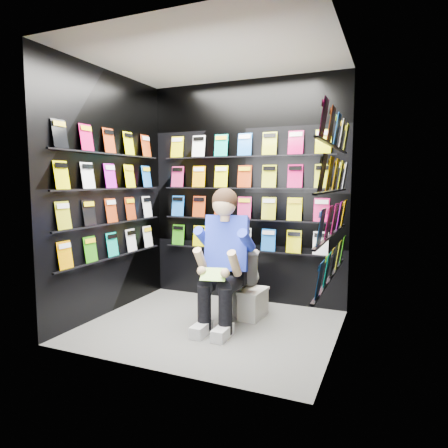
% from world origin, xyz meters
% --- Properties ---
extents(floor, '(2.40, 2.40, 0.00)m').
position_xyz_m(floor, '(0.00, 0.00, 0.00)').
color(floor, slate).
rests_on(floor, ground).
extents(ceiling, '(2.40, 2.40, 0.00)m').
position_xyz_m(ceiling, '(0.00, 0.00, 2.60)').
color(ceiling, white).
rests_on(ceiling, floor).
extents(wall_back, '(2.40, 0.04, 2.60)m').
position_xyz_m(wall_back, '(0.00, 1.00, 1.30)').
color(wall_back, black).
rests_on(wall_back, floor).
extents(wall_front, '(2.40, 0.04, 2.60)m').
position_xyz_m(wall_front, '(0.00, -1.00, 1.30)').
color(wall_front, black).
rests_on(wall_front, floor).
extents(wall_left, '(0.04, 2.00, 2.60)m').
position_xyz_m(wall_left, '(-1.20, 0.00, 1.30)').
color(wall_left, black).
rests_on(wall_left, floor).
extents(wall_right, '(0.04, 2.00, 2.60)m').
position_xyz_m(wall_right, '(1.20, 0.00, 1.30)').
color(wall_right, black).
rests_on(wall_right, floor).
extents(comics_back, '(2.10, 0.06, 1.37)m').
position_xyz_m(comics_back, '(0.00, 0.97, 1.31)').
color(comics_back, '#B8215B').
rests_on(comics_back, wall_back).
extents(comics_left, '(0.06, 1.70, 1.37)m').
position_xyz_m(comics_left, '(-1.17, 0.00, 1.31)').
color(comics_left, '#B8215B').
rests_on(comics_left, wall_left).
extents(comics_right, '(0.06, 1.70, 1.37)m').
position_xyz_m(comics_right, '(1.17, 0.00, 1.31)').
color(comics_right, '#B8215B').
rests_on(comics_right, wall_right).
extents(toilet, '(0.58, 0.83, 0.73)m').
position_xyz_m(toilet, '(0.12, 0.54, 0.37)').
color(toilet, white).
rests_on(toilet, floor).
extents(longbox, '(0.23, 0.38, 0.28)m').
position_xyz_m(longbox, '(0.31, 0.42, 0.14)').
color(longbox, silver).
rests_on(longbox, floor).
extents(longbox_lid, '(0.25, 0.40, 0.03)m').
position_xyz_m(longbox_lid, '(0.31, 0.42, 0.29)').
color(longbox_lid, silver).
rests_on(longbox_lid, longbox).
extents(reader, '(0.74, 0.93, 1.51)m').
position_xyz_m(reader, '(0.12, 0.16, 0.80)').
color(reader, '#2034D5').
rests_on(reader, toilet).
extents(held_comic, '(0.26, 0.19, 0.10)m').
position_xyz_m(held_comic, '(0.12, -0.19, 0.58)').
color(held_comic, green).
rests_on(held_comic, reader).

